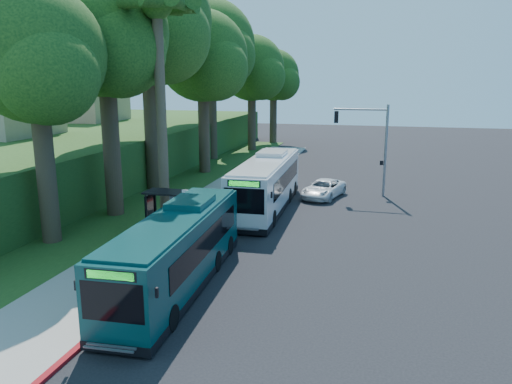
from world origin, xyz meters
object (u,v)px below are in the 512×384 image
(bus_shelter, at_px, (170,203))
(pickup, at_px, (324,189))
(teal_bus, at_px, (178,249))
(white_bus, at_px, (267,183))

(bus_shelter, distance_m, pickup, 13.64)
(bus_shelter, height_order, pickup, bus_shelter)
(pickup, bearing_deg, teal_bus, -88.87)
(white_bus, xyz_separation_m, pickup, (3.45, 4.40, -1.17))
(white_bus, xyz_separation_m, teal_bus, (-0.73, -13.84, -0.15))
(bus_shelter, xyz_separation_m, teal_bus, (3.45, -6.99, -0.11))
(teal_bus, distance_m, pickup, 18.74)
(bus_shelter, height_order, teal_bus, teal_bus)
(bus_shelter, bearing_deg, teal_bus, -63.73)
(white_bus, relative_size, pickup, 2.62)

